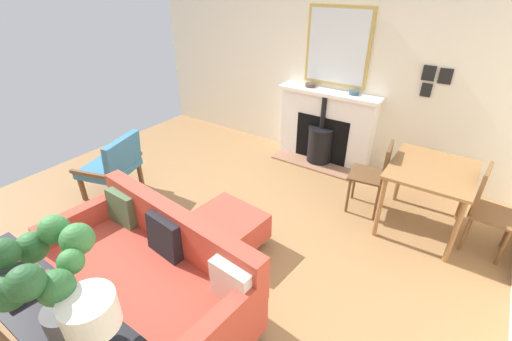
# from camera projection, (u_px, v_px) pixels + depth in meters

# --- Properties ---
(ground_plane) EXTENTS (4.94, 5.66, 0.01)m
(ground_plane) POSITION_uv_depth(u_px,v_px,m) (208.00, 230.00, 3.75)
(ground_plane) COLOR olive
(wall_left) EXTENTS (0.12, 5.66, 2.65)m
(wall_left) POSITION_uv_depth(u_px,v_px,m) (317.00, 65.00, 4.87)
(wall_left) COLOR silver
(wall_left) RESTS_ON ground
(fireplace) EXTENTS (0.58, 1.45, 1.05)m
(fireplace) POSITION_uv_depth(u_px,v_px,m) (325.00, 130.00, 4.97)
(fireplace) COLOR #93664C
(fireplace) RESTS_ON ground
(mirror_over_mantel) EXTENTS (0.04, 0.89, 1.01)m
(mirror_over_mantel) POSITION_uv_depth(u_px,v_px,m) (338.00, 47.00, 4.51)
(mirror_over_mantel) COLOR tan
(mantel_bowl_near) EXTENTS (0.14, 0.14, 0.05)m
(mantel_bowl_near) POSITION_uv_depth(u_px,v_px,m) (310.00, 85.00, 4.86)
(mantel_bowl_near) COLOR #47382D
(mantel_bowl_near) RESTS_ON fireplace
(mantel_bowl_far) EXTENTS (0.13, 0.13, 0.05)m
(mantel_bowl_far) POSITION_uv_depth(u_px,v_px,m) (354.00, 92.00, 4.54)
(mantel_bowl_far) COLOR #334C56
(mantel_bowl_far) RESTS_ON fireplace
(sofa) EXTENTS (1.05, 1.92, 0.82)m
(sofa) POSITION_uv_depth(u_px,v_px,m) (150.00, 274.00, 2.74)
(sofa) COLOR #B2B2B7
(sofa) RESTS_ON ground
(ottoman) EXTENTS (0.58, 0.71, 0.37)m
(ottoman) POSITION_uv_depth(u_px,v_px,m) (230.00, 226.00, 3.46)
(ottoman) COLOR #B2B2B7
(ottoman) RESTS_ON ground
(armchair_accent) EXTENTS (0.80, 0.74, 0.79)m
(armchair_accent) POSITION_uv_depth(u_px,v_px,m) (114.00, 163.00, 4.17)
(armchair_accent) COLOR brown
(armchair_accent) RESTS_ON ground
(console_table) EXTENTS (0.39, 1.73, 0.74)m
(console_table) POSITION_uv_depth(u_px,v_px,m) (46.00, 312.00, 2.07)
(console_table) COLOR black
(console_table) RESTS_ON ground
(table_lamp_far_end) EXTENTS (0.25, 0.25, 0.47)m
(table_lamp_far_end) POSITION_uv_depth(u_px,v_px,m) (91.00, 315.00, 1.53)
(table_lamp_far_end) COLOR white
(table_lamp_far_end) RESTS_ON console_table
(potted_plant) EXTENTS (0.50, 0.54, 0.65)m
(potted_plant) POSITION_uv_depth(u_px,v_px,m) (48.00, 276.00, 1.67)
(potted_plant) COLOR #4C4C51
(potted_plant) RESTS_ON console_table
(book_stack) EXTENTS (0.27, 0.22, 0.08)m
(book_stack) POSITION_uv_depth(u_px,v_px,m) (23.00, 285.00, 2.10)
(book_stack) COLOR beige
(book_stack) RESTS_ON console_table
(dining_table) EXTENTS (0.91, 0.80, 0.74)m
(dining_table) POSITION_uv_depth(u_px,v_px,m) (431.00, 177.00, 3.49)
(dining_table) COLOR olive
(dining_table) RESTS_ON ground
(dining_chair_near_fireplace) EXTENTS (0.45, 0.45, 0.87)m
(dining_chair_near_fireplace) POSITION_uv_depth(u_px,v_px,m) (376.00, 172.00, 3.82)
(dining_chair_near_fireplace) COLOR brown
(dining_chair_near_fireplace) RESTS_ON ground
(dining_chair_by_back_wall) EXTENTS (0.43, 0.43, 0.88)m
(dining_chair_by_back_wall) POSITION_uv_depth(u_px,v_px,m) (487.00, 204.00, 3.30)
(dining_chair_by_back_wall) COLOR brown
(dining_chair_by_back_wall) RESTS_ON ground
(photo_gallery_row) EXTENTS (0.02, 0.32, 0.37)m
(photo_gallery_row) POSITION_uv_depth(u_px,v_px,m) (434.00, 79.00, 4.03)
(photo_gallery_row) COLOR black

